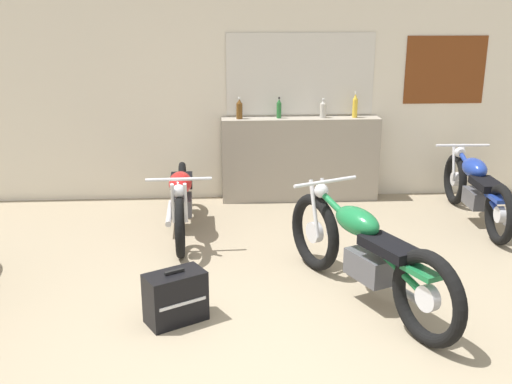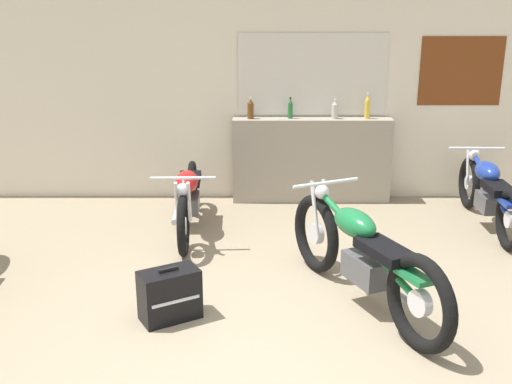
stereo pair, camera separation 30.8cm
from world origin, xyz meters
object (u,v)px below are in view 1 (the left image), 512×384
at_px(bottle_center, 323,109).
at_px(motorcycle_green, 365,253).
at_px(motorcycle_red, 181,198).
at_px(hard_case_black, 176,297).
at_px(motorcycle_blue, 476,189).
at_px(bottle_right_center, 355,106).
at_px(bottle_leftmost, 239,109).
at_px(bottle_left_center, 279,109).

xyz_separation_m(bottle_center, motorcycle_green, (-0.11, -2.79, -0.72)).
relative_size(motorcycle_red, hard_case_black, 3.78).
distance_m(motorcycle_red, hard_case_black, 1.96).
distance_m(bottle_center, motorcycle_blue, 2.02).
distance_m(motorcycle_blue, motorcycle_green, 2.52).
relative_size(bottle_center, bottle_right_center, 0.75).
bearing_deg(hard_case_black, bottle_leftmost, 78.64).
xyz_separation_m(bottle_leftmost, bottle_right_center, (1.42, 0.00, 0.02)).
relative_size(motorcycle_blue, motorcycle_green, 0.96).
xyz_separation_m(bottle_center, motorcycle_blue, (1.61, -0.95, -0.76)).
relative_size(bottle_leftmost, bottle_left_center, 1.02).
height_order(bottle_right_center, hard_case_black, bottle_right_center).
distance_m(bottle_center, bottle_right_center, 0.40).
xyz_separation_m(bottle_leftmost, motorcycle_blue, (2.64, -0.94, -0.77)).
bearing_deg(hard_case_black, motorcycle_green, 8.99).
xyz_separation_m(bottle_right_center, motorcycle_blue, (1.21, -0.95, -0.80)).
distance_m(bottle_center, motorcycle_green, 2.89).
bearing_deg(bottle_right_center, motorcycle_red, -152.71).
distance_m(bottle_left_center, bottle_center, 0.54).
relative_size(motorcycle_green, hard_case_black, 3.94).
relative_size(bottle_center, hard_case_black, 0.46).
height_order(motorcycle_red, hard_case_black, motorcycle_red).
bearing_deg(bottle_center, bottle_leftmost, -179.32).
height_order(bottle_leftmost, motorcycle_blue, bottle_leftmost).
bearing_deg(bottle_leftmost, motorcycle_blue, -19.67).
xyz_separation_m(bottle_leftmost, bottle_left_center, (0.49, 0.02, -0.00)).
relative_size(bottle_leftmost, motorcycle_red, 0.13).
xyz_separation_m(bottle_left_center, motorcycle_blue, (2.15, -0.96, -0.77)).
bearing_deg(motorcycle_green, hard_case_black, -171.01).
relative_size(bottle_leftmost, motorcycle_green, 0.13).
xyz_separation_m(bottle_left_center, motorcycle_red, (-1.16, -1.10, -0.77)).
distance_m(bottle_leftmost, motorcycle_blue, 2.90).
xyz_separation_m(bottle_right_center, motorcycle_red, (-2.09, -1.08, -0.80)).
bearing_deg(hard_case_black, motorcycle_red, 91.90).
height_order(motorcycle_blue, hard_case_black, motorcycle_blue).
distance_m(bottle_left_center, motorcycle_red, 1.77).
xyz_separation_m(bottle_leftmost, bottle_center, (1.03, 0.01, -0.01)).
bearing_deg(bottle_left_center, motorcycle_blue, -24.13).
distance_m(bottle_right_center, motorcycle_green, 2.93).
xyz_separation_m(bottle_center, hard_case_black, (-1.64, -3.04, -0.95)).
xyz_separation_m(bottle_left_center, bottle_right_center, (0.94, -0.02, 0.03)).
bearing_deg(motorcycle_blue, bottle_right_center, 142.08).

